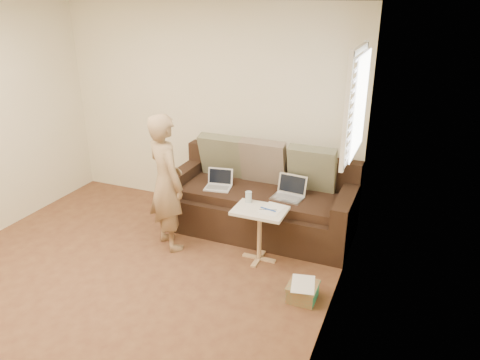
{
  "coord_description": "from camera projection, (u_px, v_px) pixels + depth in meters",
  "views": [
    {
      "loc": [
        2.55,
        -2.84,
        2.67
      ],
      "look_at": [
        0.8,
        1.4,
        0.78
      ],
      "focal_mm": 34.04,
      "sensor_mm": 36.0,
      "label": 1
    }
  ],
  "objects": [
    {
      "name": "pillow_mid",
      "position": [
        263.0,
        162.0,
        5.46
      ],
      "size": [
        0.55,
        0.27,
        0.57
      ],
      "primitive_type": null,
      "rotation": [
        0.24,
        0.0,
        0.0
      ],
      "color": "brown",
      "rests_on": "sofa"
    },
    {
      "name": "paper_on_table",
      "position": [
        272.0,
        209.0,
        4.7
      ],
      "size": [
        0.25,
        0.33,
        0.0
      ],
      "primitive_type": null,
      "rotation": [
        0.0,
        0.0,
        -0.14
      ],
      "color": "white",
      "rests_on": "side_table"
    },
    {
      "name": "laptop_silver",
      "position": [
        287.0,
        199.0,
        5.13
      ],
      "size": [
        0.36,
        0.28,
        0.23
      ],
      "primitive_type": null,
      "rotation": [
        0.0,
        0.0,
        -0.1
      ],
      "color": "#B7BABC",
      "rests_on": "sofa"
    },
    {
      "name": "floor",
      "position": [
        107.0,
        295.0,
        4.34
      ],
      "size": [
        4.5,
        4.5,
        0.0
      ],
      "primitive_type": "plane",
      "color": "#522E1E",
      "rests_on": "ground"
    },
    {
      "name": "person",
      "position": [
        166.0,
        183.0,
        4.92
      ],
      "size": [
        0.68,
        0.63,
        1.54
      ],
      "primitive_type": "imported",
      "rotation": [
        0.0,
        0.0,
        2.55
      ],
      "color": "olive",
      "rests_on": "ground"
    },
    {
      "name": "wall_back",
      "position": [
        207.0,
        109.0,
        5.77
      ],
      "size": [
        4.0,
        0.0,
        4.0
      ],
      "primitive_type": "plane",
      "rotation": [
        1.57,
        0.0,
        0.0
      ],
      "color": "beige",
      "rests_on": "ground"
    },
    {
      "name": "drinking_glass",
      "position": [
        249.0,
        197.0,
        4.84
      ],
      "size": [
        0.07,
        0.07,
        0.12
      ],
      "primitive_type": null,
      "color": "silver",
      "rests_on": "side_table"
    },
    {
      "name": "striped_box",
      "position": [
        303.0,
        292.0,
        4.25
      ],
      "size": [
        0.27,
        0.27,
        0.17
      ],
      "primitive_type": null,
      "color": "#D0501F",
      "rests_on": "ground"
    },
    {
      "name": "side_table",
      "position": [
        259.0,
        235.0,
        4.81
      ],
      "size": [
        0.54,
        0.38,
        0.6
      ],
      "primitive_type": null,
      "color": "silver",
      "rests_on": "ground"
    },
    {
      "name": "laptop_white",
      "position": [
        218.0,
        189.0,
        5.39
      ],
      "size": [
        0.34,
        0.27,
        0.22
      ],
      "primitive_type": null,
      "rotation": [
        0.0,
        0.0,
        0.17
      ],
      "color": "white",
      "rests_on": "sofa"
    },
    {
      "name": "sofa",
      "position": [
        260.0,
        198.0,
        5.38
      ],
      "size": [
        2.2,
        0.95,
        0.85
      ],
      "primitive_type": null,
      "color": "black",
      "rests_on": "ground"
    },
    {
      "name": "scissors",
      "position": [
        268.0,
        210.0,
        4.68
      ],
      "size": [
        0.2,
        0.15,
        0.02
      ],
      "primitive_type": null,
      "rotation": [
        0.0,
        0.0,
        -0.3
      ],
      "color": "silver",
      "rests_on": "side_table"
    },
    {
      "name": "pillow_left",
      "position": [
        222.0,
        156.0,
        5.66
      ],
      "size": [
        0.55,
        0.29,
        0.57
      ],
      "primitive_type": null,
      "rotation": [
        0.28,
        0.0,
        0.0
      ],
      "color": "#616349",
      "rests_on": "sofa"
    },
    {
      "name": "ceiling",
      "position": [
        67.0,
        3.0,
        3.35
      ],
      "size": [
        4.5,
        4.5,
        0.0
      ],
      "primitive_type": "plane",
      "rotation": [
        3.14,
        0.0,
        0.0
      ],
      "color": "white",
      "rests_on": "wall_back"
    },
    {
      "name": "window_blinds",
      "position": [
        357.0,
        104.0,
        4.29
      ],
      "size": [
        0.12,
        0.88,
        1.08
      ],
      "primitive_type": null,
      "color": "white",
      "rests_on": "wall_right"
    },
    {
      "name": "wall_right",
      "position": [
        323.0,
        207.0,
        3.14
      ],
      "size": [
        0.0,
        4.5,
        4.5
      ],
      "primitive_type": "plane",
      "rotation": [
        1.57,
        0.0,
        -1.57
      ],
      "color": "beige",
      "rests_on": "ground"
    },
    {
      "name": "pillow_right",
      "position": [
        312.0,
        169.0,
        5.24
      ],
      "size": [
        0.55,
        0.28,
        0.57
      ],
      "primitive_type": null,
      "rotation": [
        0.26,
        0.0,
        0.0
      ],
      "color": "#616349",
      "rests_on": "sofa"
    }
  ]
}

